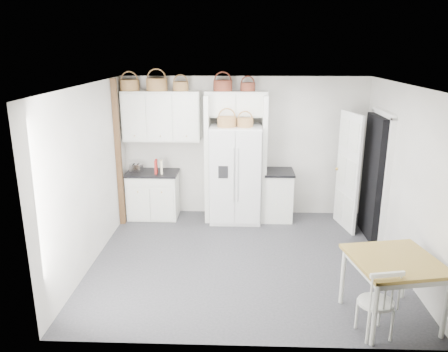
{
  "coord_description": "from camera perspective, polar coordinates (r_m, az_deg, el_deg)",
  "views": [
    {
      "loc": [
        -0.08,
        -6.0,
        3.09
      ],
      "look_at": [
        -0.31,
        0.4,
        1.2
      ],
      "focal_mm": 35.0,
      "sensor_mm": 36.0,
      "label": 1
    }
  ],
  "objects": [
    {
      "name": "cookbook_cream",
      "position": [
        8.03,
        -8.17,
        1.19
      ],
      "size": [
        0.07,
        0.17,
        0.24
      ],
      "primitive_type": "cube",
      "rotation": [
        0.0,
        0.0,
        0.2
      ],
      "color": "#F8E8BB",
      "rests_on": "counter_left"
    },
    {
      "name": "door_slab",
      "position": [
        7.85,
        15.87,
        0.54
      ],
      "size": [
        0.21,
        0.79,
        2.05
      ],
      "primitive_type": "cube",
      "rotation": [
        0.0,
        0.0,
        -1.36
      ],
      "color": "white",
      "rests_on": "floor"
    },
    {
      "name": "doorway_void",
      "position": [
        7.64,
        19.07,
        -0.18
      ],
      "size": [
        0.18,
        0.85,
        2.05
      ],
      "primitive_type": "cube",
      "color": "black",
      "rests_on": "floor"
    },
    {
      "name": "fridge_panel_right",
      "position": [
        7.96,
        5.21,
        2.25
      ],
      "size": [
        0.08,
        0.6,
        2.3
      ],
      "primitive_type": "cube",
      "color": "white",
      "rests_on": "floor"
    },
    {
      "name": "refrigerator",
      "position": [
        7.94,
        1.51,
        0.29
      ],
      "size": [
        0.91,
        0.73,
        1.76
      ],
      "primitive_type": "cube",
      "color": "silver",
      "rests_on": "floor"
    },
    {
      "name": "base_cab_right",
      "position": [
        8.18,
        7.05,
        -2.59
      ],
      "size": [
        0.5,
        0.6,
        0.88
      ],
      "primitive_type": "cube",
      "color": "white",
      "rests_on": "floor"
    },
    {
      "name": "trim_post",
      "position": [
        7.86,
        -13.63,
        2.8
      ],
      "size": [
        0.09,
        0.09,
        2.6
      ],
      "primitive_type": "cube",
      "color": "#402516",
      "rests_on": "floor"
    },
    {
      "name": "basket_upper_b",
      "position": [
        8.0,
        -8.77,
        11.73
      ],
      "size": [
        0.38,
        0.38,
        0.22
      ],
      "primitive_type": "cylinder",
      "color": "olive",
      "rests_on": "upper_cabinet"
    },
    {
      "name": "upper_cabinet",
      "position": [
        8.05,
        -8.16,
        7.77
      ],
      "size": [
        1.4,
        0.34,
        0.9
      ],
      "primitive_type": "cube",
      "color": "white",
      "rests_on": "wall_back"
    },
    {
      "name": "windsor_chair",
      "position": [
        5.25,
        19.22,
        -15.33
      ],
      "size": [
        0.46,
        0.43,
        0.81
      ],
      "primitive_type": "cube",
      "rotation": [
        0.0,
        0.0,
        0.19
      ],
      "color": "white",
      "rests_on": "floor"
    },
    {
      "name": "basket_upper_c",
      "position": [
        7.93,
        -5.68,
        11.59
      ],
      "size": [
        0.28,
        0.28,
        0.16
      ],
      "primitive_type": "cylinder",
      "color": "olive",
      "rests_on": "upper_cabinet"
    },
    {
      "name": "counter_right",
      "position": [
        8.04,
        7.16,
        0.53
      ],
      "size": [
        0.54,
        0.64,
        0.04
      ],
      "primitive_type": "cube",
      "color": "black",
      "rests_on": "base_cab_right"
    },
    {
      "name": "base_cab_left",
      "position": [
        8.31,
        -9.21,
        -2.52
      ],
      "size": [
        0.91,
        0.57,
        0.84
      ],
      "primitive_type": "cube",
      "color": "white",
      "rests_on": "floor"
    },
    {
      "name": "wall_left",
      "position": [
        6.63,
        -17.1,
        0.02
      ],
      "size": [
        0.0,
        4.0,
        4.0
      ],
      "primitive_type": "plane",
      "rotation": [
        1.57,
        0.0,
        1.57
      ],
      "color": "#AEA9A3",
      "rests_on": "floor"
    },
    {
      "name": "toaster",
      "position": [
        8.19,
        -11.39,
        1.01
      ],
      "size": [
        0.25,
        0.19,
        0.15
      ],
      "primitive_type": "cube",
      "rotation": [
        0.0,
        0.0,
        -0.29
      ],
      "color": "silver",
      "rests_on": "counter_left"
    },
    {
      "name": "floor",
      "position": [
        6.75,
        2.58,
        -10.82
      ],
      "size": [
        4.5,
        4.5,
        0.0
      ],
      "primitive_type": "plane",
      "color": "#2A2A31",
      "rests_on": "ground"
    },
    {
      "name": "fridge_panel_left",
      "position": [
        7.96,
        -2.14,
        2.32
      ],
      "size": [
        0.08,
        0.6,
        2.3
      ],
      "primitive_type": "cube",
      "color": "white",
      "rests_on": "floor"
    },
    {
      "name": "basket_bridge_b",
      "position": [
        7.86,
        3.11,
        11.55
      ],
      "size": [
        0.26,
        0.26,
        0.15
      ],
      "primitive_type": "cylinder",
      "color": "brown",
      "rests_on": "bridge_cabinet"
    },
    {
      "name": "bridge_cabinet",
      "position": [
        7.89,
        1.6,
        9.4
      ],
      "size": [
        1.12,
        0.34,
        0.45
      ],
      "primitive_type": "cube",
      "color": "white",
      "rests_on": "wall_back"
    },
    {
      "name": "basket_fridge_b",
      "position": [
        7.63,
        2.77,
        6.98
      ],
      "size": [
        0.28,
        0.28,
        0.15
      ],
      "primitive_type": "cylinder",
      "color": "olive",
      "rests_on": "refrigerator"
    },
    {
      "name": "wall_back",
      "position": [
        8.2,
        2.61,
        3.81
      ],
      "size": [
        4.5,
        0.0,
        4.5
      ],
      "primitive_type": "plane",
      "rotation": [
        1.57,
        0.0,
        0.0
      ],
      "color": "#AEA9A3",
      "rests_on": "floor"
    },
    {
      "name": "ceiling",
      "position": [
        6.02,
        2.91,
        11.74
      ],
      "size": [
        4.5,
        4.5,
        0.0
      ],
      "primitive_type": "plane",
      "color": "white",
      "rests_on": "wall_back"
    },
    {
      "name": "basket_upper_a",
      "position": [
        8.1,
        -12.21,
        11.51
      ],
      "size": [
        0.34,
        0.34,
        0.19
      ],
      "primitive_type": "cylinder",
      "color": "olive",
      "rests_on": "upper_cabinet"
    },
    {
      "name": "wall_right",
      "position": [
        6.68,
        22.41,
        -0.38
      ],
      "size": [
        0.0,
        4.0,
        4.0
      ],
      "primitive_type": "plane",
      "rotation": [
        1.57,
        0.0,
        -1.57
      ],
      "color": "#AEA9A3",
      "rests_on": "floor"
    },
    {
      "name": "basket_fridge_a",
      "position": [
        7.63,
        0.37,
        7.1
      ],
      "size": [
        0.33,
        0.33,
        0.18
      ],
      "primitive_type": "cylinder",
      "color": "olive",
      "rests_on": "refrigerator"
    },
    {
      "name": "counter_left",
      "position": [
        8.18,
        -9.34,
        0.4
      ],
      "size": [
        0.95,
        0.61,
        0.04
      ],
      "primitive_type": "cube",
      "color": "black",
      "rests_on": "base_cab_left"
    },
    {
      "name": "dining_table",
      "position": [
        5.58,
        21.0,
        -13.66
      ],
      "size": [
        1.1,
        1.1,
        0.79
      ],
      "primitive_type": "cube",
      "rotation": [
        0.0,
        0.0,
        0.19
      ],
      "color": "olive",
      "rests_on": "floor"
    },
    {
      "name": "basket_bridge_a",
      "position": [
        7.87,
        -0.16,
        11.72
      ],
      "size": [
        0.33,
        0.33,
        0.19
      ],
      "primitive_type": "cylinder",
      "color": "brown",
      "rests_on": "bridge_cabinet"
    },
    {
      "name": "cookbook_red",
      "position": [
        8.05,
        -8.87,
        1.23
      ],
      "size": [
        0.05,
        0.17,
        0.25
      ],
      "primitive_type": "cube",
      "rotation": [
        0.0,
        0.0,
        0.05
      ],
      "color": "#A6201C",
      "rests_on": "counter_left"
    }
  ]
}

